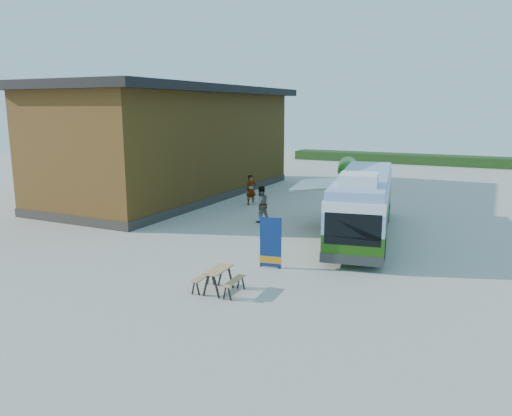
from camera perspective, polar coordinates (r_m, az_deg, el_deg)
The scene contains 10 objects.
ground at distance 22.09m, azimuth -1.35°, elevation -4.59°, with size 100.00×100.00×0.00m, color #BCB7AD.
barn at distance 35.34m, azimuth -9.19°, elevation 7.24°, with size 9.60×21.20×7.50m.
hedge at distance 57.16m, azimuth 24.12°, elevation 4.84°, with size 40.00×3.00×1.00m, color #264419.
bus at distance 24.26m, azimuth 12.16°, elevation 0.65°, with size 4.32×11.57×3.48m.
awning at distance 25.19m, azimuth 7.49°, elevation 3.24°, with size 2.85×3.97×0.48m.
banner at distance 19.22m, azimuth 1.68°, elevation -4.51°, with size 0.86×0.28×2.00m.
picnic_table at distance 16.86m, azimuth -4.32°, elevation -7.61°, with size 1.49×1.34×0.81m.
person_a at distance 31.59m, azimuth -0.57°, elevation 2.07°, with size 0.69×0.46×1.90m, color #999999.
person_b at distance 26.77m, azimuth 0.53°, elevation 0.43°, with size 0.95×0.74×1.96m, color #999999.
slurry_tanker at distance 41.63m, azimuth 10.44°, elevation 4.43°, with size 2.53×5.24×1.99m.
Camera 1 is at (9.73, -18.86, 6.11)m, focal length 35.00 mm.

